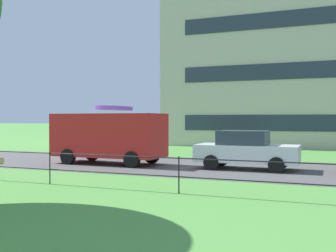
# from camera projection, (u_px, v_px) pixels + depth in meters

# --- Properties ---
(street_strip) EXTENTS (80.00, 7.16, 0.01)m
(street_strip) POSITION_uv_depth(u_px,v_px,m) (288.00, 170.00, 16.11)
(street_strip) COLOR #565454
(street_strip) RESTS_ON ground
(park_fence) EXTENTS (29.91, 0.04, 1.00)m
(park_fence) POSITION_uv_depth(u_px,v_px,m) (259.00, 173.00, 10.34)
(park_fence) COLOR black
(park_fence) RESTS_ON ground
(frisbee) EXTENTS (0.38, 0.38, 0.03)m
(frisbee) POSITION_uv_depth(u_px,v_px,m) (114.00, 108.00, 2.97)
(frisbee) COLOR purple
(panel_van_center) EXTENTS (5.04, 2.19, 2.24)m
(panel_van_center) POSITION_uv_depth(u_px,v_px,m) (109.00, 135.00, 18.51)
(panel_van_center) COLOR red
(panel_van_center) RESTS_ON ground
(car_white_right) EXTENTS (4.02, 1.86, 1.54)m
(car_white_right) POSITION_uv_depth(u_px,v_px,m) (246.00, 150.00, 16.51)
(car_white_right) COLOR silver
(car_white_right) RESTS_ON ground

